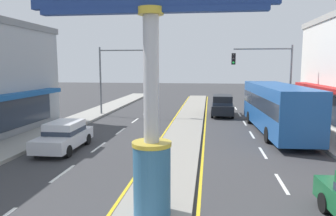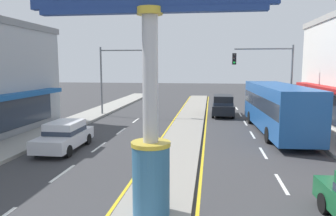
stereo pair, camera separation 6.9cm
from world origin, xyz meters
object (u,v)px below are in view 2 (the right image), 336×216
at_px(traffic_light_left_side, 120,69).
at_px(suv_near_left_lane, 223,105).
at_px(bus_mid_left_lane, 277,106).
at_px(district_sign, 150,77).
at_px(traffic_light_right_side, 270,69).
at_px(sedan_near_right_lane, 64,135).

relative_size(traffic_light_left_side, suv_near_left_lane, 1.34).
distance_m(traffic_light_left_side, suv_near_left_lane, 9.88).
relative_size(suv_near_left_lane, bus_mid_left_lane, 0.41).
xyz_separation_m(district_sign, bus_mid_left_lane, (6.12, 13.08, -2.35)).
height_order(district_sign, bus_mid_left_lane, district_sign).
bearing_deg(traffic_light_right_side, bus_mid_left_lane, -93.34).
distance_m(district_sign, bus_mid_left_lane, 14.63).
xyz_separation_m(sedan_near_right_lane, suv_near_left_lane, (8.95, 13.04, 0.20)).
height_order(traffic_light_right_side, suv_near_left_lane, traffic_light_right_side).
relative_size(district_sign, sedan_near_right_lane, 1.74).
distance_m(district_sign, traffic_light_left_side, 19.86).
height_order(traffic_light_right_side, bus_mid_left_lane, traffic_light_right_side).
bearing_deg(bus_mid_left_lane, traffic_light_left_side, 155.48).
bearing_deg(district_sign, traffic_light_right_side, 70.38).
height_order(suv_near_left_lane, bus_mid_left_lane, bus_mid_left_lane).
bearing_deg(suv_near_left_lane, bus_mid_left_lane, -64.84).
bearing_deg(district_sign, bus_mid_left_lane, 64.92).
bearing_deg(suv_near_left_lane, traffic_light_right_side, -30.64).
distance_m(district_sign, traffic_light_right_side, 19.09).
distance_m(sedan_near_right_lane, suv_near_left_lane, 15.82).
bearing_deg(suv_near_left_lane, district_sign, -97.99).
bearing_deg(suv_near_left_lane, traffic_light_left_side, -171.92).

